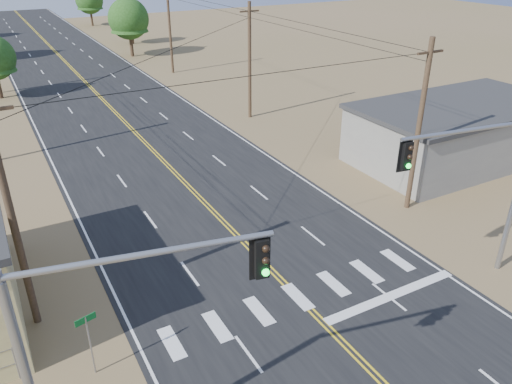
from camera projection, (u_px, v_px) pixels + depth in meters
road at (146, 143)px, 39.71m from camera, size 15.00×200.00×0.02m
building_right at (458, 133)px, 36.10m from camera, size 15.00×8.00×4.00m
utility_pole_left_near at (11, 215)px, 18.80m from camera, size 1.80×0.30×10.00m
utility_pole_right_near at (419, 127)px, 27.89m from camera, size 1.80×0.30×10.00m
utility_pole_right_mid at (250, 61)px, 43.54m from camera, size 1.80×0.30×10.00m
utility_pole_right_far at (170, 29)px, 59.19m from camera, size 1.80×0.30×10.00m
signal_mast_left at (101, 338)px, 12.76m from camera, size 6.55×1.68×7.76m
signal_mast_right at (487, 176)px, 21.55m from camera, size 6.80×1.29×7.78m
street_sign at (89, 336)px, 17.77m from camera, size 0.77×0.24×2.65m
tree_right_near at (128, 14)px, 67.83m from camera, size 5.49×5.49×9.16m
tree_right_mid at (130, 14)px, 77.04m from camera, size 4.43×4.43×7.38m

